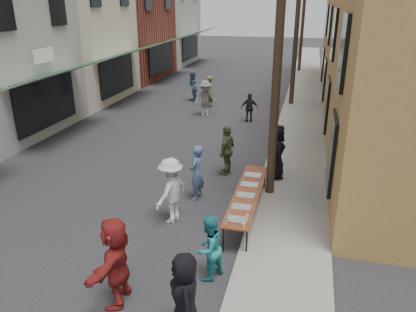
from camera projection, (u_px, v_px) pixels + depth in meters
The scene contains 27 objects.
ground at pixel (102, 225), 11.20m from camera, with size 120.00×120.00×0.00m, color #28282B.
sidewalk at pixel (303, 105), 23.62m from camera, with size 2.20×60.00×0.10m, color gray.
storefront_row at pixel (65, 28), 25.49m from camera, with size 8.00×37.00×9.00m.
utility_pole_near at pixel (278, 50), 11.31m from camera, with size 0.26×0.26×9.00m, color #2D2116.
utility_pole_mid at pixel (297, 25), 22.16m from camera, with size 0.26×0.26×9.00m, color #2D2116.
utility_pole_far at pixel (303, 16), 33.01m from camera, with size 0.26×0.26×9.00m, color #2D2116.
serving_table at pixel (247, 194), 11.40m from camera, with size 0.70×4.00×0.75m.
catering_tray_sausage at pixel (237, 220), 9.88m from camera, with size 0.50×0.33×0.08m, color maroon.
catering_tray_foil_b at pixel (241, 208), 10.47m from camera, with size 0.50×0.33×0.08m, color #B2B2B7.
catering_tray_buns at pixel (246, 196), 11.10m from camera, with size 0.50×0.33×0.08m, color tan.
catering_tray_foil_d at pixel (249, 185), 11.74m from camera, with size 0.50×0.33×0.08m, color #B2B2B7.
catering_tray_buns_end at pixel (253, 176), 12.37m from camera, with size 0.50×0.33×0.08m, color tan.
condiment_jar_a at pixel (226, 226), 9.66m from camera, with size 0.07×0.07×0.08m, color #A57F26.
condiment_jar_b at pixel (226, 223), 9.75m from camera, with size 0.07×0.07×0.08m, color #A57F26.
condiment_jar_c at pixel (227, 221), 9.84m from camera, with size 0.07×0.07×0.08m, color #A57F26.
cup_stack at pixel (243, 226), 9.61m from camera, with size 0.08×0.08×0.12m, color tan.
guest_front_a at pixel (185, 297), 7.21m from camera, with size 0.86×0.56×1.76m, color black.
guest_front_b at pixel (197, 173), 12.40m from camera, with size 0.64×0.42×1.74m, color #4B6391.
guest_front_c at pixel (209, 248), 8.83m from camera, with size 0.74×0.58×1.53m, color teal.
guest_front_d at pixel (171, 191), 11.07m from camera, with size 1.21×0.70×1.88m, color silver.
guest_front_e at pixel (227, 150), 14.15m from camera, with size 1.05×0.44×1.78m, color #515732.
guest_queue_back at pixel (116, 261), 8.06m from camera, with size 1.78×0.57×1.92m, color maroon.
server at pixel (276, 152), 13.62m from camera, with size 0.91×0.59×1.87m, color black.
passerby_left at pixel (205, 98), 21.29m from camera, with size 1.22×0.70×1.89m, color slate.
passerby_mid at pixel (250, 108), 20.27m from camera, with size 0.86×0.36×1.46m, color black.
passerby_right at pixel (209, 92), 23.00m from camera, with size 0.66×0.43×1.80m, color brown.
passerby_far at pixel (192, 87), 24.28m from camera, with size 0.88×0.69×1.82m, color #476B89.
Camera 1 is at (5.20, -8.74, 5.85)m, focal length 35.00 mm.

